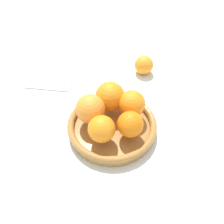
{
  "coord_description": "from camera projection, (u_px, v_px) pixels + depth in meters",
  "views": [
    {
      "loc": [
        -0.12,
        -0.36,
        0.48
      ],
      "look_at": [
        0.0,
        0.0,
        0.07
      ],
      "focal_mm": 35.0,
      "sensor_mm": 36.0,
      "label": 1
    }
  ],
  "objects": [
    {
      "name": "orange_pile",
      "position": [
        111.0,
        109.0,
        0.56
      ],
      "size": [
        0.18,
        0.18,
        0.08
      ],
      "color": "orange",
      "rests_on": "fruit_bowl"
    },
    {
      "name": "fruit_bowl",
      "position": [
        112.0,
        125.0,
        0.59
      ],
      "size": [
        0.24,
        0.24,
        0.04
      ],
      "color": "#A57238",
      "rests_on": "ground_plane"
    },
    {
      "name": "stray_orange",
      "position": [
        144.0,
        65.0,
        0.76
      ],
      "size": [
        0.06,
        0.06,
        0.06
      ],
      "primitive_type": "sphere",
      "color": "orange",
      "rests_on": "ground_plane"
    },
    {
      "name": "napkin_folded",
      "position": [
        53.0,
        75.0,
        0.77
      ],
      "size": [
        0.21,
        0.21,
        0.01
      ],
      "primitive_type": "cube",
      "rotation": [
        0.0,
        0.0,
        -0.44
      ],
      "color": "silver",
      "rests_on": "ground_plane"
    },
    {
      "name": "ground_plane",
      "position": [
        112.0,
        130.0,
        0.6
      ],
      "size": [
        4.0,
        4.0,
        0.0
      ],
      "primitive_type": "plane",
      "color": "silver"
    }
  ]
}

